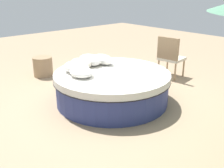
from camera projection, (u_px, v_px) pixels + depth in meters
name	position (u px, v px, depth m)	size (l,w,h in m)	color
ground_plane	(112.00, 101.00, 5.05)	(16.00, 16.00, 0.00)	#9E8466
round_bed	(112.00, 87.00, 4.95)	(2.15, 2.15, 0.57)	navy
throw_pillow_0	(103.00, 59.00, 5.33)	(0.54, 0.29, 0.19)	white
throw_pillow_1	(90.00, 60.00, 5.26)	(0.56, 0.36, 0.21)	white
throw_pillow_2	(81.00, 63.00, 5.06)	(0.50, 0.32, 0.19)	beige
throw_pillow_3	(76.00, 67.00, 4.81)	(0.55, 0.40, 0.20)	white
throw_pillow_4	(82.00, 72.00, 4.59)	(0.46, 0.38, 0.16)	white
patio_chair	(170.00, 55.00, 6.14)	(0.58, 0.56, 0.98)	#997A56
side_table	(43.00, 66.00, 6.39)	(0.46, 0.46, 0.47)	#997A56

